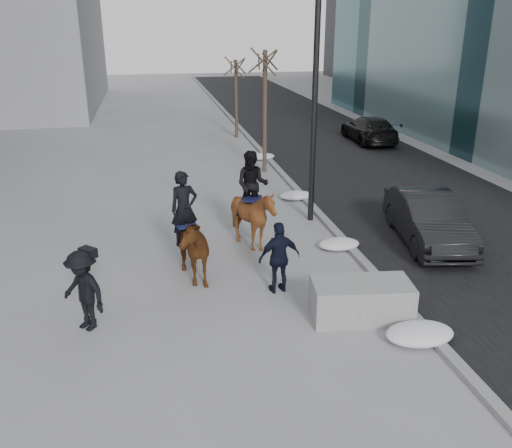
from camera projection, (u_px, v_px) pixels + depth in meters
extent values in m
plane|color=gray|center=(266.00, 303.00, 12.48)|extent=(120.00, 120.00, 0.00)
cube|color=black|center=(378.00, 175.00, 22.93)|extent=(8.00, 90.00, 0.01)
cube|color=gray|center=(286.00, 178.00, 22.19)|extent=(0.25, 90.00, 0.12)
cube|color=#999A9C|center=(361.00, 300.00, 11.71)|extent=(2.24, 1.32, 0.85)
imported|color=black|center=(428.00, 219.00, 15.68)|extent=(2.24, 4.60, 1.45)
imported|color=black|center=(369.00, 129.00, 28.98)|extent=(2.11, 4.83, 1.38)
imported|color=#502410|center=(186.00, 246.00, 13.36)|extent=(1.47, 2.29, 1.79)
imported|color=black|center=(184.00, 209.00, 13.18)|extent=(0.77, 0.60, 1.87)
cube|color=#10183E|center=(185.00, 224.00, 13.32)|extent=(0.61, 0.66, 0.06)
imported|color=#4F260F|center=(253.00, 218.00, 15.21)|extent=(1.93, 2.04, 1.82)
imported|color=black|center=(252.00, 185.00, 15.02)|extent=(1.11, 0.98, 1.90)
cube|color=#0E1035|center=(252.00, 198.00, 15.16)|extent=(0.64, 0.69, 0.06)
imported|color=black|center=(279.00, 258.00, 12.72)|extent=(1.08, 0.58, 1.75)
cylinder|color=orange|center=(272.00, 238.00, 13.12)|extent=(0.04, 0.18, 0.07)
imported|color=black|center=(83.00, 291.00, 11.15)|extent=(1.27, 1.26, 1.75)
cube|color=black|center=(88.00, 252.00, 11.14)|extent=(0.41, 0.41, 0.20)
cylinder|color=black|center=(316.00, 78.00, 16.15)|extent=(0.18, 0.18, 9.00)
ellipsoid|color=silver|center=(262.00, 156.00, 25.38)|extent=(1.23, 0.78, 0.31)
ellipsoid|color=silver|center=(339.00, 244.00, 15.39)|extent=(1.18, 0.75, 0.30)
ellipsoid|color=silver|center=(296.00, 195.00, 19.69)|extent=(1.19, 0.75, 0.30)
ellipsoid|color=silver|center=(420.00, 334.00, 10.91)|extent=(1.42, 0.90, 0.36)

